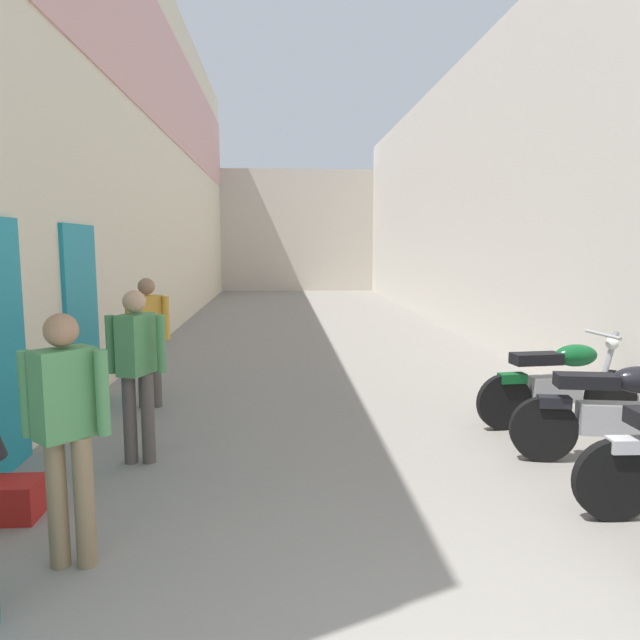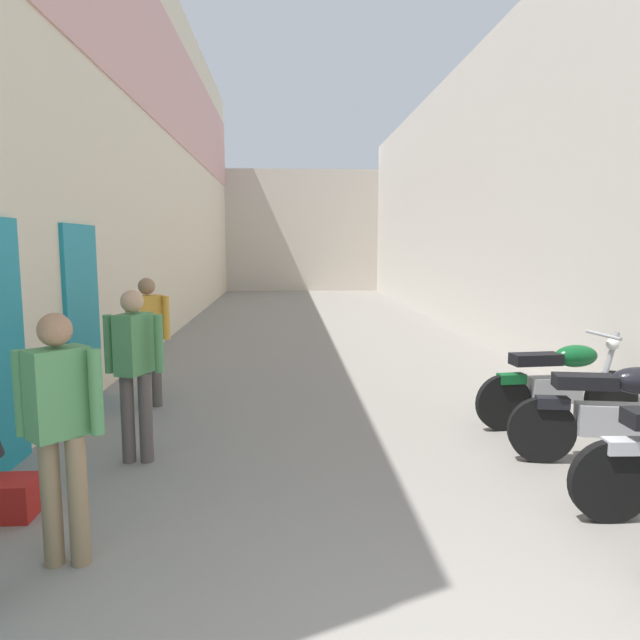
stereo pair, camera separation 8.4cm
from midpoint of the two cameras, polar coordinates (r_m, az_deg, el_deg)
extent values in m
plane|color=gray|center=(11.33, -0.19, -2.61)|extent=(39.13, 39.13, 0.00)
cube|color=beige|center=(13.52, -15.71, 15.06)|extent=(0.40, 23.13, 7.67)
cube|color=teal|center=(7.61, -22.42, 0.26)|extent=(0.06, 1.10, 2.20)
cube|color=#DBA39E|center=(13.82, -15.06, 22.05)|extent=(0.04, 23.13, 2.45)
cube|color=beige|center=(13.80, 13.62, 11.32)|extent=(0.40, 23.13, 5.92)
cube|color=beige|center=(25.72, -2.37, 8.61)|extent=(9.34, 2.00, 5.03)
cylinder|color=black|center=(4.80, 26.20, -13.76)|extent=(0.60, 0.10, 0.60)
cube|color=#B7B7BC|center=(4.76, 27.25, -10.71)|extent=(0.28, 0.15, 0.10)
cylinder|color=black|center=(5.78, 20.46, -9.90)|extent=(0.60, 0.18, 0.60)
cube|color=#9E9EA3|center=(5.91, 25.98, -8.58)|extent=(0.59, 0.30, 0.28)
ellipsoid|color=black|center=(5.91, 28.28, -5.13)|extent=(0.52, 0.34, 0.24)
cube|color=black|center=(5.76, 24.01, -5.40)|extent=(0.55, 0.31, 0.12)
cube|color=black|center=(5.73, 21.36, -7.39)|extent=(0.30, 0.19, 0.10)
cylinder|color=black|center=(7.23, 26.04, -6.74)|extent=(0.60, 0.14, 0.60)
cylinder|color=black|center=(6.59, 17.08, -7.63)|extent=(0.60, 0.14, 0.60)
cube|color=#9E9EA3|center=(6.83, 21.46, -6.25)|extent=(0.58, 0.25, 0.28)
ellipsoid|color=#0F5123|center=(6.88, 23.25, -3.18)|extent=(0.50, 0.31, 0.24)
cube|color=black|center=(6.65, 19.89, -3.55)|extent=(0.54, 0.27, 0.12)
cylinder|color=#9E9EA3|center=(7.11, 25.74, -4.05)|extent=(0.25, 0.08, 0.77)
cylinder|color=#9E9EA3|center=(7.02, 25.43, -1.28)|extent=(0.09, 0.58, 0.04)
sphere|color=silver|center=(7.10, 26.18, -2.05)|extent=(0.14, 0.14, 0.14)
cube|color=#0F5123|center=(6.56, 17.79, -5.38)|extent=(0.29, 0.17, 0.10)
cylinder|color=#8C7251|center=(4.08, -24.68, -15.79)|extent=(0.12, 0.12, 0.82)
cylinder|color=#8C7251|center=(4.03, -22.46, -15.97)|extent=(0.12, 0.12, 0.82)
cube|color=#4C8C51|center=(3.85, -24.10, -6.51)|extent=(0.38, 0.38, 0.54)
sphere|color=#997051|center=(3.78, -24.41, -0.90)|extent=(0.20, 0.20, 0.20)
cylinder|color=#4C8C51|center=(3.93, -27.14, -6.41)|extent=(0.08, 0.08, 0.52)
cylinder|color=#4C8C51|center=(3.78, -20.95, -6.60)|extent=(0.08, 0.08, 0.52)
cylinder|color=#564C47|center=(5.63, -18.37, -9.08)|extent=(0.12, 0.12, 0.82)
cylinder|color=#564C47|center=(5.60, -16.77, -9.12)|extent=(0.12, 0.12, 0.82)
cube|color=#4C8C51|center=(5.47, -17.85, -2.24)|extent=(0.31, 0.39, 0.54)
sphere|color=tan|center=(5.42, -18.01, 1.72)|extent=(0.20, 0.20, 0.20)
cylinder|color=#4C8C51|center=(5.52, -20.07, -2.24)|extent=(0.08, 0.08, 0.52)
cylinder|color=#4C8C51|center=(5.42, -15.59, -2.24)|extent=(0.08, 0.08, 0.52)
cylinder|color=#564C47|center=(7.46, -17.11, -5.02)|extent=(0.12, 0.12, 0.82)
cylinder|color=#564C47|center=(7.42, -15.90, -5.03)|extent=(0.12, 0.12, 0.82)
cube|color=gold|center=(7.33, -16.70, 0.18)|extent=(0.39, 0.36, 0.54)
sphere|color=#997051|center=(7.29, -16.81, 3.14)|extent=(0.20, 0.20, 0.20)
cylinder|color=gold|center=(7.38, -18.37, 0.16)|extent=(0.08, 0.08, 0.52)
cylinder|color=gold|center=(7.28, -15.02, 0.20)|extent=(0.08, 0.08, 0.52)
cube|color=red|center=(4.99, -28.42, -15.08)|extent=(0.44, 0.32, 0.28)
camera|label=1|loc=(0.04, -90.33, -0.04)|focal=32.99mm
camera|label=2|loc=(0.04, 89.67, 0.04)|focal=32.99mm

